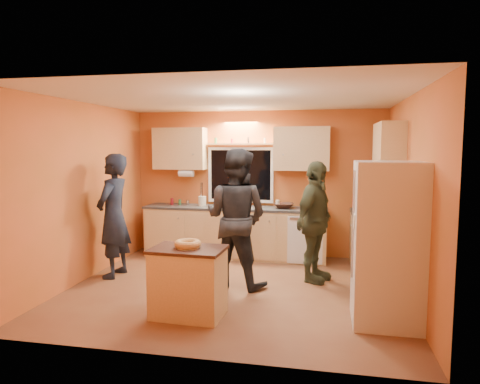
% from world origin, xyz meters
% --- Properties ---
extents(ground, '(4.50, 4.50, 0.00)m').
position_xyz_m(ground, '(0.00, 0.00, 0.00)').
color(ground, brown).
rests_on(ground, ground).
extents(room_shell, '(4.54, 4.04, 2.61)m').
position_xyz_m(room_shell, '(0.12, 0.41, 1.62)').
color(room_shell, '#D76637').
rests_on(room_shell, ground).
extents(back_counter, '(4.23, 0.62, 0.90)m').
position_xyz_m(back_counter, '(0.01, 1.70, 0.45)').
color(back_counter, tan).
rests_on(back_counter, ground).
extents(right_counter, '(0.62, 1.84, 0.90)m').
position_xyz_m(right_counter, '(1.95, 0.50, 0.45)').
color(right_counter, tan).
rests_on(right_counter, ground).
extents(refrigerator, '(0.72, 0.70, 1.80)m').
position_xyz_m(refrigerator, '(1.89, -0.80, 0.90)').
color(refrigerator, silver).
rests_on(refrigerator, ground).
extents(island, '(0.86, 0.61, 0.81)m').
position_xyz_m(island, '(-0.32, -1.04, 0.41)').
color(island, tan).
rests_on(island, ground).
extents(bundt_pastry, '(0.31, 0.31, 0.09)m').
position_xyz_m(bundt_pastry, '(-0.32, -1.04, 0.85)').
color(bundt_pastry, tan).
rests_on(bundt_pastry, island).
extents(person_left, '(0.45, 0.68, 1.86)m').
position_xyz_m(person_left, '(-1.90, 0.22, 0.93)').
color(person_left, black).
rests_on(person_left, ground).
extents(person_center, '(1.10, 0.95, 1.93)m').
position_xyz_m(person_center, '(-0.01, 0.16, 0.97)').
color(person_center, black).
rests_on(person_center, ground).
extents(person_right, '(0.78, 1.11, 1.76)m').
position_xyz_m(person_right, '(1.07, 0.57, 0.88)').
color(person_right, '#373B26').
rests_on(person_right, ground).
extents(mixing_bowl, '(0.38, 0.38, 0.09)m').
position_xyz_m(mixing_bowl, '(0.52, 1.72, 0.94)').
color(mixing_bowl, black).
rests_on(mixing_bowl, back_counter).
extents(utensil_crock, '(0.14, 0.14, 0.17)m').
position_xyz_m(utensil_crock, '(-0.96, 1.74, 0.99)').
color(utensil_crock, beige).
rests_on(utensil_crock, back_counter).
extents(potted_plant, '(0.35, 0.31, 0.33)m').
position_xyz_m(potted_plant, '(2.01, 0.08, 1.07)').
color(potted_plant, gray).
rests_on(potted_plant, right_counter).
extents(red_box, '(0.19, 0.16, 0.07)m').
position_xyz_m(red_box, '(1.98, 0.75, 0.94)').
color(red_box, maroon).
rests_on(red_box, right_counter).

